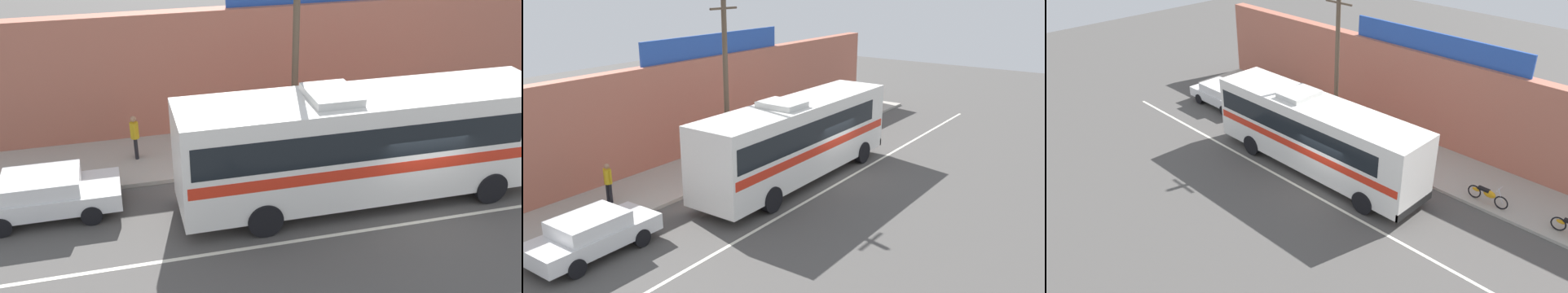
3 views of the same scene
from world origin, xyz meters
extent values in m
plane|color=#4F4C49|center=(0.00, 0.00, 0.00)|extent=(70.00, 70.00, 0.00)
cube|color=#A8A399|center=(0.00, 5.20, 0.07)|extent=(30.00, 3.60, 0.14)
cube|color=#B26651|center=(0.00, 7.35, 2.40)|extent=(30.00, 0.70, 4.80)
cube|color=#234CAD|center=(0.58, 7.35, 5.35)|extent=(9.81, 0.12, 1.10)
cube|color=silver|center=(0.00, -0.80, 0.00)|extent=(30.00, 0.14, 0.01)
cube|color=white|center=(-1.45, 0.89, 1.99)|extent=(11.36, 2.50, 3.10)
cube|color=black|center=(-1.90, 0.89, 2.54)|extent=(10.00, 2.52, 0.96)
cube|color=red|center=(-1.45, 0.89, 1.69)|extent=(11.14, 2.51, 0.36)
cube|color=black|center=(4.21, 0.89, 2.44)|extent=(0.04, 2.25, 1.40)
cube|color=black|center=(4.20, 0.89, 0.62)|extent=(0.12, 2.50, 0.36)
cube|color=silver|center=(-2.58, 0.89, 3.66)|extent=(1.40, 1.75, 0.24)
cylinder|color=black|center=(2.42, 2.04, 0.52)|extent=(1.04, 0.32, 1.04)
cylinder|color=black|center=(2.42, -0.27, 0.52)|extent=(1.04, 0.32, 1.04)
cylinder|color=black|center=(-4.85, 2.04, 0.52)|extent=(1.04, 0.32, 1.04)
cylinder|color=black|center=(-4.85, -0.27, 0.52)|extent=(1.04, 0.32, 1.04)
cube|color=silver|center=(-10.90, 2.39, 0.61)|extent=(4.32, 1.81, 0.56)
cube|color=silver|center=(-11.00, 2.39, 1.13)|extent=(2.25, 1.63, 0.48)
cube|color=black|center=(-10.17, 2.39, 1.09)|extent=(0.21, 1.52, 0.34)
cylinder|color=black|center=(-9.65, 3.25, 0.31)|extent=(0.62, 0.20, 0.62)
cylinder|color=black|center=(-9.65, 1.54, 0.31)|extent=(0.62, 0.20, 0.62)
cylinder|color=black|center=(-12.16, 3.25, 0.31)|extent=(0.62, 0.20, 0.62)
cylinder|color=black|center=(-12.16, 1.54, 0.31)|extent=(0.62, 0.20, 0.62)
cylinder|color=brown|center=(-2.77, 3.74, 4.07)|extent=(0.22, 0.22, 7.86)
cylinder|color=brown|center=(-2.77, 3.74, 7.40)|extent=(1.60, 0.10, 0.10)
torus|color=black|center=(10.17, 4.12, 0.45)|extent=(0.62, 0.06, 0.62)
torus|color=black|center=(8.89, 4.12, 0.45)|extent=(0.62, 0.06, 0.62)
cylinder|color=silver|center=(10.09, 4.12, 0.75)|extent=(0.34, 0.04, 0.65)
cylinder|color=silver|center=(9.99, 4.12, 1.07)|extent=(0.03, 0.56, 0.03)
ellipsoid|color=orange|center=(9.59, 4.12, 0.63)|extent=(0.56, 0.22, 0.34)
cube|color=black|center=(9.30, 4.12, 0.75)|extent=(0.52, 0.20, 0.10)
ellipsoid|color=orange|center=(8.95, 4.12, 0.59)|extent=(0.36, 0.14, 0.16)
torus|color=black|center=(6.58, 3.89, 0.45)|extent=(0.62, 0.06, 0.62)
torus|color=black|center=(5.34, 3.89, 0.45)|extent=(0.62, 0.06, 0.62)
cylinder|color=silver|center=(6.50, 3.89, 0.75)|extent=(0.34, 0.04, 0.65)
cylinder|color=silver|center=(6.40, 3.89, 1.07)|extent=(0.03, 0.56, 0.03)
ellipsoid|color=orange|center=(6.02, 3.89, 0.63)|extent=(0.56, 0.22, 0.34)
cube|color=black|center=(5.73, 3.89, 0.75)|extent=(0.52, 0.20, 0.10)
ellipsoid|color=orange|center=(5.40, 3.89, 0.59)|extent=(0.36, 0.14, 0.16)
cylinder|color=black|center=(-8.09, 5.36, 0.53)|extent=(0.13, 0.13, 0.78)
cylinder|color=black|center=(-8.09, 5.18, 0.53)|extent=(0.13, 0.13, 0.78)
cylinder|color=gold|center=(-8.09, 5.27, 1.21)|extent=(0.30, 0.30, 0.59)
sphere|color=#A37556|center=(-8.09, 5.27, 1.64)|extent=(0.21, 0.21, 0.21)
cylinder|color=gold|center=(-8.09, 5.47, 1.24)|extent=(0.08, 0.08, 0.54)
cylinder|color=gold|center=(-8.09, 5.07, 1.24)|extent=(0.08, 0.08, 0.54)
camera|label=1|loc=(-8.52, -13.92, 9.84)|focal=40.74mm
camera|label=2|loc=(-20.43, -12.14, 8.72)|focal=38.12mm
camera|label=3|loc=(13.02, -14.48, 12.91)|focal=34.72mm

